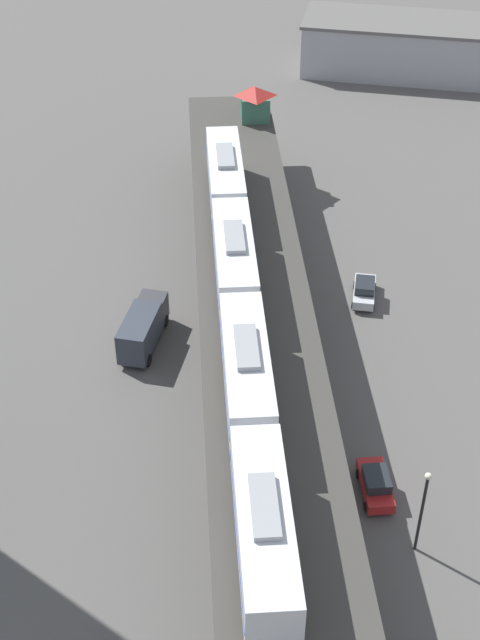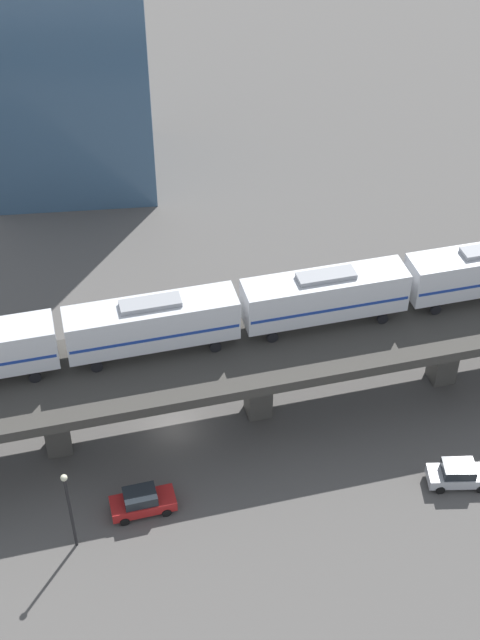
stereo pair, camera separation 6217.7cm
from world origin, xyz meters
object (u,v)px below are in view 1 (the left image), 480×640
Objects in this scene: signal_hut at (255,102)px; warehouse_building at (414,47)px; subway_train at (240,308)px; street_lamp at (423,506)px; street_car_silver at (364,290)px; street_car_red at (376,484)px; delivery_truck at (143,327)px.

signal_hut is 0.12× the size of warehouse_building.
street_lamp is at bearing -45.05° from subway_train.
warehouse_building is (5.19, 77.07, -0.70)m from street_lamp.
street_car_silver is (9.59, 14.33, -8.32)m from subway_train.
street_car_red is at bearing -95.92° from warehouse_building.
street_car_red and street_car_silver have the same top height.
subway_train is at bearing -38.86° from delivery_truck.
delivery_truck is 1.07× the size of street_lamp.
subway_train is at bearing -104.85° from warehouse_building.
street_lamp is at bearing -42.66° from delivery_truck.
delivery_truck is (-7.01, -28.44, -6.75)m from signal_hut.
street_car_silver is 0.15× the size of warehouse_building.
delivery_truck reaches higher than street_car_silver.
street_car_red is 1.02× the size of street_car_silver.
subway_train is 7.16× the size of street_lamp.
delivery_truck is at bearing -156.98° from street_car_silver.
subway_train is at bearing -87.84° from signal_hut.
warehouse_building is (18.56, 29.84, -5.11)m from signal_hut.
signal_hut is at bearing 92.16° from subway_train.
street_car_silver is at bearing 95.32° from street_lamp.
signal_hut is 44.86m from street_car_red.
signal_hut is 0.53× the size of street_lamp.
street_car_silver is 0.65× the size of street_lamp.
street_car_red is at bearing -38.57° from delivery_truck.
signal_hut is 35.51m from warehouse_building.
subway_train reaches higher than street_lamp.
signal_hut is at bearing 104.43° from street_car_red.
street_car_silver is (10.92, -20.82, -7.58)m from signal_hut.
street_lamp reaches higher than street_car_red.
street_lamp reaches higher than street_car_silver.
signal_hut is at bearing 76.16° from delivery_truck.
subway_train reaches higher than signal_hut.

